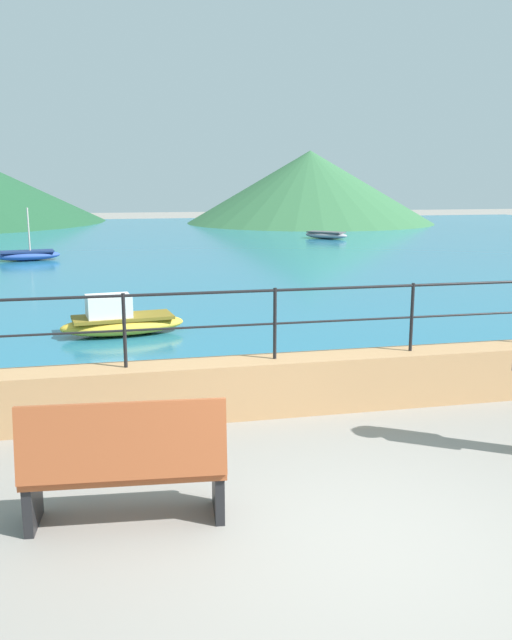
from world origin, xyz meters
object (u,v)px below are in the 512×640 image
bench_main (125,464)px  boat_1 (120,321)px  boat_6 (27,255)px  boat_7 (326,235)px

bench_main → boat_1: bearing=89.3°
boat_1 → boat_6: 13.28m
boat_6 → boat_7: (13.61, 6.62, -0.01)m
bench_main → boat_7: bearing=68.3°
bench_main → boat_7: (10.62, 26.64, -0.30)m
bench_main → boat_6: 20.25m
bench_main → boat_6: boat_6 is taller
boat_1 → boat_7: (10.53, 19.54, -0.07)m
boat_1 → boat_7: boat_1 is taller
boat_6 → boat_1: bearing=-76.6°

